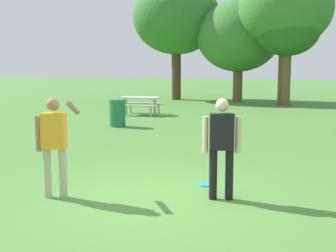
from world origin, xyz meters
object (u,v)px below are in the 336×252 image
tree_far_right (239,36)px  tree_broad_center (176,21)px  frisbee (207,184)px  tree_tall_left (176,18)px  picnic_table_far (140,102)px  tree_slender_mid (286,9)px  trash_can_beside_table (117,113)px  tree_back_left (287,29)px  person_catcher (54,140)px  person_thrower (222,142)px

tree_far_right → tree_broad_center: bearing=177.4°
frisbee → tree_tall_left: tree_tall_left is taller
picnic_table_far → tree_slender_mid: bearing=51.4°
tree_tall_left → frisbee: bearing=-70.2°
picnic_table_far → trash_can_beside_table: (0.72, -3.78, -0.08)m
tree_far_right → tree_slender_mid: size_ratio=0.82×
tree_far_right → frisbee: bearing=-81.0°
tree_back_left → person_catcher: bearing=-96.5°
trash_can_beside_table → tree_back_left: tree_back_left is taller
tree_far_right → tree_back_left: (2.88, -1.87, 0.22)m
person_thrower → tree_tall_left: bearing=110.2°
trash_can_beside_table → tree_broad_center: tree_broad_center is taller
picnic_table_far → tree_slender_mid: tree_slender_mid is taller
person_catcher → tree_tall_left: 21.47m
person_thrower → frisbee: 1.28m
person_catcher → trash_can_beside_table: size_ratio=1.71×
picnic_table_far → tree_broad_center: bearing=97.9°
tree_tall_left → tree_broad_center: bearing=-82.7°
tree_tall_left → tree_far_right: 4.09m
tree_far_right → tree_tall_left: bearing=175.3°
picnic_table_far → tree_far_right: bearing=72.2°
person_thrower → tree_broad_center: (-7.26, 19.64, 3.84)m
person_catcher → frisbee: size_ratio=5.70×
tree_broad_center → tree_back_left: 7.11m
person_thrower → trash_can_beside_table: bearing=126.1°
tree_tall_left → tree_slender_mid: tree_tall_left is taller
tree_broad_center → tree_slender_mid: 6.84m
trash_can_beside_table → tree_slender_mid: size_ratio=0.13×
person_catcher → tree_broad_center: bearing=102.9°
trash_can_beside_table → tree_far_right: 12.73m
person_thrower → tree_slender_mid: size_ratio=0.23×
person_thrower → frisbee: person_thrower is taller
trash_can_beside_table → tree_tall_left: bearing=98.8°
person_catcher → tree_broad_center: 21.29m
tree_tall_left → tree_slender_mid: size_ratio=1.02×
trash_can_beside_table → tree_tall_left: (-1.93, 12.46, 4.50)m
person_catcher → tree_far_right: size_ratio=0.28×
frisbee → tree_far_right: tree_far_right is taller
frisbee → picnic_table_far: picnic_table_far is taller
person_thrower → tree_far_right: 19.96m
tree_far_right → tree_slender_mid: 3.39m
person_catcher → trash_can_beside_table: person_catcher is taller
person_thrower → trash_can_beside_table: size_ratio=1.71×
frisbee → tree_broad_center: size_ratio=0.04×
person_catcher → tree_tall_left: bearing=102.8°
frisbee → tree_back_left: (-0.07, 16.84, 3.98)m
person_thrower → tree_slender_mid: bearing=92.1°
tree_far_right → tree_slender_mid: (2.73, -1.56, 1.26)m
trash_can_beside_table → tree_far_right: size_ratio=0.16×
picnic_table_far → frisbee: bearing=-61.4°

